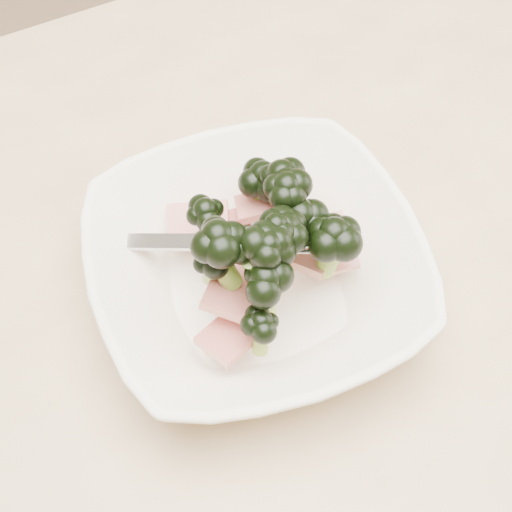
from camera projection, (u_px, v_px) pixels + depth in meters
name	position (u px, v px, depth m)	size (l,w,h in m)	color
ground	(262.00, 512.00, 1.21)	(4.00, 4.00, 0.00)	tan
dining_table	(266.00, 336.00, 0.67)	(1.20, 0.80, 0.75)	tan
broccoli_dish	(258.00, 263.00, 0.55)	(0.29, 0.29, 0.12)	#EEE1CA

